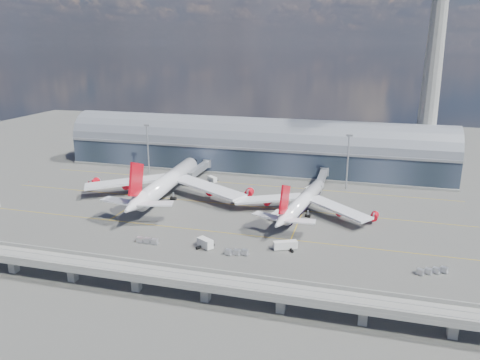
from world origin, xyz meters
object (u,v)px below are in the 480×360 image
(service_truck_3, at_px, (277,215))
(service_truck_5, at_px, (212,179))
(airliner_right, at_px, (302,202))
(control_tower, at_px, (432,73))
(floodlight_mast_right, at_px, (348,160))
(cargo_train_2, at_px, (432,271))
(cargo_train_1, at_px, (147,241))
(service_truck_4, at_px, (309,190))
(floodlight_mast_left, at_px, (148,148))
(service_truck_1, at_px, (205,243))
(airliner_left, at_px, (166,183))
(cargo_train_0, at_px, (237,252))
(service_truck_2, at_px, (285,245))

(service_truck_3, distance_m, service_truck_5, 57.09)
(service_truck_3, bearing_deg, airliner_right, 53.67)
(control_tower, distance_m, service_truck_3, 107.34)
(floodlight_mast_right, relative_size, cargo_train_2, 2.66)
(cargo_train_1, bearing_deg, service_truck_4, -35.48)
(floodlight_mast_left, bearing_deg, service_truck_1, -53.34)
(service_truck_1, distance_m, service_truck_5, 76.42)
(control_tower, distance_m, cargo_train_2, 117.88)
(floodlight_mast_right, relative_size, service_truck_1, 4.17)
(airliner_right, bearing_deg, cargo_train_1, -129.40)
(airliner_right, bearing_deg, service_truck_3, -129.81)
(service_truck_3, xyz_separation_m, cargo_train_2, (52.59, -31.47, -0.65))
(service_truck_1, bearing_deg, floodlight_mast_left, 67.45)
(cargo_train_1, bearing_deg, cargo_train_2, -90.14)
(airliner_left, xyz_separation_m, cargo_train_0, (45.05, -47.04, -6.05))
(airliner_right, bearing_deg, control_tower, 62.06)
(service_truck_5, bearing_deg, cargo_train_1, -139.16)
(service_truck_1, xyz_separation_m, cargo_train_1, (-20.11, -1.72, -0.71))
(service_truck_3, height_order, cargo_train_2, service_truck_3)
(service_truck_2, bearing_deg, service_truck_3, -8.32)
(service_truck_4, bearing_deg, cargo_train_1, -108.26)
(airliner_left, relative_size, service_truck_3, 12.28)
(airliner_left, xyz_separation_m, cargo_train_1, (13.42, -46.40, -6.01))
(floodlight_mast_right, bearing_deg, service_truck_4, -141.92)
(control_tower, xyz_separation_m, service_truck_3, (-58.50, -74.75, -50.12))
(airliner_left, xyz_separation_m, service_truck_2, (59.20, -38.71, -5.45))
(airliner_right, bearing_deg, service_truck_5, 154.43)
(service_truck_4, bearing_deg, airliner_right, -73.29)
(service_truck_1, xyz_separation_m, cargo_train_0, (11.52, -2.35, -0.75))
(service_truck_4, distance_m, service_truck_5, 48.43)
(service_truck_3, relative_size, cargo_train_1, 0.81)
(airliner_left, xyz_separation_m, airliner_right, (59.85, -4.70, -1.96))
(service_truck_3, bearing_deg, cargo_train_1, -125.83)
(service_truck_2, distance_m, cargo_train_0, 16.43)
(service_truck_4, distance_m, cargo_train_2, 79.72)
(service_truck_4, xyz_separation_m, cargo_train_0, (-14.21, -69.33, -0.75))
(cargo_train_1, xyz_separation_m, cargo_train_2, (90.35, 2.55, -0.07))
(floodlight_mast_left, distance_m, service_truck_2, 112.39)
(airliner_left, bearing_deg, service_truck_3, -16.41)
(service_truck_3, height_order, service_truck_5, service_truck_3)
(floodlight_mast_left, xyz_separation_m, service_truck_3, (76.50, -46.75, -12.12))
(control_tower, xyz_separation_m, cargo_train_0, (-64.63, -109.41, -50.74))
(service_truck_3, bearing_deg, airliner_left, 178.56)
(control_tower, xyz_separation_m, cargo_train_2, (-5.91, -106.22, -50.77))
(service_truck_1, bearing_deg, service_truck_5, 47.76)
(airliner_left, bearing_deg, cargo_train_2, -25.72)
(floodlight_mast_right, xyz_separation_m, cargo_train_1, (-61.26, -80.78, -12.70))
(floodlight_mast_right, relative_size, service_truck_5, 4.47)
(control_tower, xyz_separation_m, floodlight_mast_right, (-35.00, -28.00, -38.00))
(control_tower, distance_m, service_truck_5, 115.64)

